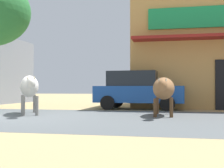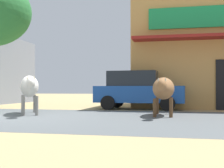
{
  "view_description": "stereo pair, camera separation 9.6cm",
  "coord_description": "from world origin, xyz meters",
  "views": [
    {
      "loc": [
        4.94,
        -8.9,
        0.9
      ],
      "look_at": [
        2.7,
        2.06,
        1.06
      ],
      "focal_mm": 48.86,
      "sensor_mm": 36.0,
      "label": 1
    },
    {
      "loc": [
        5.03,
        -8.88,
        0.9
      ],
      "look_at": [
        2.7,
        2.06,
        1.06
      ],
      "focal_mm": 48.86,
      "sensor_mm": 36.0,
      "label": 2
    }
  ],
  "objects": [
    {
      "name": "ground",
      "position": [
        0.0,
        0.0,
        0.0
      ],
      "size": [
        80.0,
        80.0,
        0.0
      ],
      "primitive_type": "plane",
      "color": "tan"
    },
    {
      "name": "asphalt_road",
      "position": [
        0.0,
        0.0,
        0.0
      ],
      "size": [
        72.0,
        6.45,
        0.0
      ],
      "primitive_type": "cube",
      "color": "#53585B",
      "rests_on": "ground"
    },
    {
      "name": "storefront_right_club",
      "position": [
        7.08,
        7.33,
        2.51
      ],
      "size": [
        8.1,
        6.71,
        5.01
      ],
      "color": "tan",
      "rests_on": "ground"
    },
    {
      "name": "parked_hatchback_car",
      "position": [
        3.39,
        4.27,
        0.84
      ],
      "size": [
        3.83,
        1.98,
        1.64
      ],
      "color": "#194795",
      "rests_on": "ground"
    },
    {
      "name": "cow_near_brown",
      "position": [
        -0.0,
        0.9,
        0.96
      ],
      "size": [
        1.67,
        2.52,
        1.34
      ],
      "color": "silver",
      "rests_on": "ground"
    },
    {
      "name": "cow_far_dark",
      "position": [
        4.6,
        1.3,
        0.89
      ],
      "size": [
        0.72,
        2.68,
        1.26
      ],
      "color": "#8D603A",
      "rests_on": "ground"
    },
    {
      "name": "pedestrian_by_shop",
      "position": [
        6.03,
        4.78,
        0.87
      ],
      "size": [
        0.48,
        0.61,
        1.5
      ],
      "color": "#262633",
      "rests_on": "ground"
    }
  ]
}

